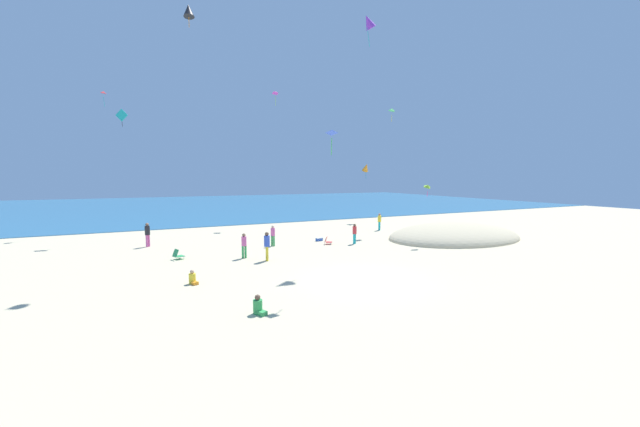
% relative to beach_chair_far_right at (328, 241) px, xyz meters
% --- Properties ---
extents(ground_plane, '(120.00, 120.00, 0.00)m').
position_rel_beach_chair_far_right_xyz_m(ground_plane, '(-2.59, 0.74, -0.25)').
color(ground_plane, beige).
extents(ocean_water, '(120.00, 60.00, 0.05)m').
position_rel_beach_chair_far_right_xyz_m(ocean_water, '(-2.59, 43.39, -0.22)').
color(ocean_water, teal).
rests_on(ocean_water, ground_plane).
extents(dune_mound, '(11.79, 8.25, 2.48)m').
position_rel_beach_chair_far_right_xyz_m(dune_mound, '(10.71, -2.03, -0.25)').
color(dune_mound, beige).
rests_on(dune_mound, ground_plane).
extents(beach_chair_far_right, '(0.74, 0.73, 0.55)m').
position_rel_beach_chair_far_right_xyz_m(beach_chair_far_right, '(0.00, 0.00, 0.00)').
color(beach_chair_far_right, '#D13D3D').
rests_on(beach_chair_far_right, ground_plane).
extents(beach_chair_near_camera, '(0.75, 0.69, 0.64)m').
position_rel_beach_chair_far_right_xyz_m(beach_chair_near_camera, '(-10.55, -0.58, 0.05)').
color(beach_chair_near_camera, '#2D9956').
rests_on(beach_chair_near_camera, ground_plane).
extents(cooler_box, '(0.60, 0.42, 0.25)m').
position_rel_beach_chair_far_right_xyz_m(cooler_box, '(0.01, 1.52, -0.12)').
color(cooler_box, '#2D56B7').
rests_on(cooler_box, ground_plane).
extents(person_0, '(0.41, 0.41, 1.52)m').
position_rel_beach_chair_far_right_xyz_m(person_0, '(1.91, -0.73, 0.63)').
color(person_0, '#19ADB2').
rests_on(person_0, ground_plane).
extents(person_1, '(0.43, 0.43, 1.53)m').
position_rel_beach_chair_far_right_xyz_m(person_1, '(-3.96, 1.02, 0.64)').
color(person_1, green).
rests_on(person_1, ground_plane).
extents(person_2, '(0.42, 0.42, 1.75)m').
position_rel_beach_chair_far_right_xyz_m(person_2, '(-5.67, -3.23, 0.76)').
color(person_2, yellow).
rests_on(person_2, ground_plane).
extents(person_3, '(0.39, 0.39, 1.62)m').
position_rel_beach_chair_far_right_xyz_m(person_3, '(7.61, 4.28, 0.68)').
color(person_3, '#19ADB2').
rests_on(person_3, ground_plane).
extents(person_4, '(0.33, 0.33, 1.56)m').
position_rel_beach_chair_far_right_xyz_m(person_4, '(-6.76, -1.96, 0.65)').
color(person_4, green).
rests_on(person_4, ground_plane).
extents(person_5, '(0.49, 0.49, 1.74)m').
position_rel_beach_chair_far_right_xyz_m(person_5, '(-12.24, 4.64, 0.75)').
color(person_5, '#D8599E').
rests_on(person_5, ground_plane).
extents(person_6, '(0.46, 0.60, 0.67)m').
position_rel_beach_chair_far_right_xyz_m(person_6, '(-10.23, -6.30, -0.00)').
color(person_6, yellow).
rests_on(person_6, ground_plane).
extents(person_7, '(0.52, 0.65, 0.72)m').
position_rel_beach_chair_far_right_xyz_m(person_7, '(-8.41, -11.26, 0.02)').
color(person_7, green).
rests_on(person_7, ground_plane).
extents(kite_orange, '(0.71, 1.03, 1.83)m').
position_rel_beach_chair_far_right_xyz_m(kite_orange, '(10.08, 10.69, 5.86)').
color(kite_orange, orange).
extents(kite_purple, '(1.05, 0.73, 2.05)m').
position_rel_beach_chair_far_right_xyz_m(kite_purple, '(1.32, -3.23, 14.74)').
color(kite_purple, purple).
extents(kite_red, '(0.59, 0.60, 1.40)m').
position_rel_beach_chair_far_right_xyz_m(kite_red, '(-15.44, 14.91, 12.45)').
color(kite_red, red).
extents(kite_green, '(0.86, 0.83, 1.25)m').
position_rel_beach_chair_far_right_xyz_m(kite_green, '(8.62, 4.03, 10.98)').
color(kite_green, green).
extents(kite_teal, '(0.92, 0.49, 1.41)m').
position_rel_beach_chair_far_right_xyz_m(kite_teal, '(-13.76, 9.45, 9.71)').
color(kite_teal, '#1EADAD').
extents(kite_black, '(0.64, 0.74, 1.28)m').
position_rel_beach_chair_far_right_xyz_m(kite_black, '(-9.54, -1.91, 13.93)').
color(kite_black, black).
extents(kite_lime, '(0.61, 0.51, 0.95)m').
position_rel_beach_chair_far_right_xyz_m(kite_lime, '(6.73, -3.17, 4.10)').
color(kite_lime, '#99DB33').
extents(kite_blue, '(0.52, 0.46, 1.18)m').
position_rel_beach_chair_far_right_xyz_m(kite_blue, '(-4.39, -9.24, 6.78)').
color(kite_blue, blue).
extents(kite_magenta, '(0.76, 0.78, 1.57)m').
position_rel_beach_chair_far_right_xyz_m(kite_magenta, '(0.56, 13.66, 13.72)').
color(kite_magenta, '#DB3DA8').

